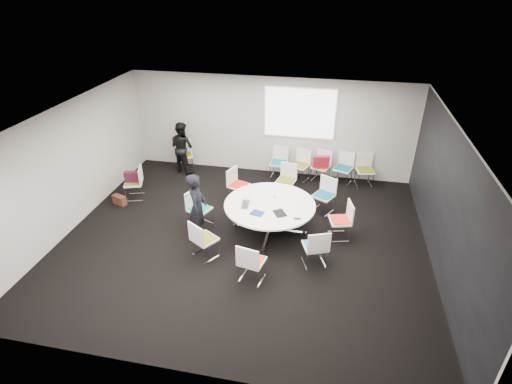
% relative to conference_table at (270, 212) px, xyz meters
% --- Properties ---
extents(room_shell, '(8.08, 7.08, 2.88)m').
position_rel_conference_table_xyz_m(room_shell, '(-0.42, -0.40, 0.88)').
color(room_shell, black).
rests_on(room_shell, ground).
extents(conference_table, '(2.04, 2.04, 0.73)m').
position_rel_conference_table_xyz_m(conference_table, '(0.00, 0.00, 0.00)').
color(conference_table, silver).
rests_on(conference_table, ground).
extents(projection_screen, '(1.90, 0.03, 1.35)m').
position_rel_conference_table_xyz_m(projection_screen, '(0.29, 3.06, 1.33)').
color(projection_screen, white).
rests_on(projection_screen, room_shell).
extents(chair_ring_a, '(0.55, 0.56, 0.88)m').
position_rel_conference_table_xyz_m(chair_ring_a, '(1.58, 0.08, -0.24)').
color(chair_ring_a, silver).
rests_on(chair_ring_a, ground).
extents(chair_ring_b, '(0.62, 0.61, 0.88)m').
position_rel_conference_table_xyz_m(chair_ring_b, '(1.16, 1.12, -0.24)').
color(chair_ring_b, silver).
rests_on(chair_ring_b, ground).
extents(chair_ring_c, '(0.55, 0.54, 0.88)m').
position_rel_conference_table_xyz_m(chair_ring_c, '(0.15, 1.71, -0.24)').
color(chair_ring_c, silver).
rests_on(chair_ring_c, ground).
extents(chair_ring_d, '(0.58, 0.59, 0.88)m').
position_rel_conference_table_xyz_m(chair_ring_d, '(-1.02, 1.22, -0.24)').
color(chair_ring_d, silver).
rests_on(chair_ring_d, ground).
extents(chair_ring_e, '(0.59, 0.59, 0.88)m').
position_rel_conference_table_xyz_m(chair_ring_e, '(-1.64, -0.08, -0.24)').
color(chair_ring_e, silver).
rests_on(chair_ring_e, ground).
extents(chair_ring_f, '(0.63, 0.63, 0.88)m').
position_rel_conference_table_xyz_m(chair_ring_f, '(-1.17, -1.19, -0.24)').
color(chair_ring_f, silver).
rests_on(chair_ring_f, ground).
extents(chair_ring_g, '(0.54, 0.53, 0.88)m').
position_rel_conference_table_xyz_m(chair_ring_g, '(-0.06, -1.70, -0.24)').
color(chair_ring_g, silver).
rests_on(chair_ring_g, ground).
extents(chair_ring_h, '(0.59, 0.58, 0.88)m').
position_rel_conference_table_xyz_m(chair_ring_h, '(1.10, -0.99, -0.24)').
color(chair_ring_h, silver).
rests_on(chair_ring_h, ground).
extents(chair_back_a, '(0.49, 0.48, 0.88)m').
position_rel_conference_table_xyz_m(chair_back_a, '(-0.21, 2.76, -0.24)').
color(chair_back_a, silver).
rests_on(chair_back_a, ground).
extents(chair_back_b, '(0.59, 0.59, 0.88)m').
position_rel_conference_table_xyz_m(chair_back_b, '(0.41, 2.72, -0.24)').
color(chair_back_b, silver).
rests_on(chair_back_b, ground).
extents(chair_back_c, '(0.59, 0.58, 0.88)m').
position_rel_conference_table_xyz_m(chair_back_c, '(0.99, 2.76, -0.24)').
color(chair_back_c, silver).
rests_on(chair_back_c, ground).
extents(chair_back_d, '(0.58, 0.58, 0.88)m').
position_rel_conference_table_xyz_m(chair_back_d, '(1.61, 2.75, -0.24)').
color(chair_back_d, silver).
rests_on(chair_back_d, ground).
extents(chair_back_e, '(0.54, 0.53, 0.88)m').
position_rel_conference_table_xyz_m(chair_back_e, '(2.20, 2.76, -0.24)').
color(chair_back_e, silver).
rests_on(chair_back_e, ground).
extents(chair_spare_left, '(0.57, 0.58, 0.88)m').
position_rel_conference_table_xyz_m(chair_spare_left, '(-3.72, 0.82, -0.24)').
color(chair_spare_left, silver).
rests_on(chair_spare_left, ground).
extents(chair_person_back, '(0.59, 0.59, 0.88)m').
position_rel_conference_table_xyz_m(chair_person_back, '(-3.05, 2.76, -0.24)').
color(chair_person_back, silver).
rests_on(chair_person_back, ground).
extents(person_main, '(0.47, 0.64, 1.61)m').
position_rel_conference_table_xyz_m(person_main, '(-1.48, -0.61, 0.29)').
color(person_main, black).
rests_on(person_main, ground).
extents(person_back, '(0.90, 0.81, 1.52)m').
position_rel_conference_table_xyz_m(person_back, '(-3.04, 2.60, 0.24)').
color(person_back, black).
rests_on(person_back, ground).
extents(laptop, '(0.27, 0.39, 0.03)m').
position_rel_conference_table_xyz_m(laptop, '(-0.47, -0.14, 0.23)').
color(laptop, '#333338').
rests_on(laptop, conference_table).
extents(laptop_lid, '(0.07, 0.30, 0.22)m').
position_rel_conference_table_xyz_m(laptop_lid, '(-0.54, 0.06, 0.34)').
color(laptop_lid, silver).
rests_on(laptop_lid, conference_table).
extents(notebook_black, '(0.34, 0.37, 0.02)m').
position_rel_conference_table_xyz_m(notebook_black, '(0.27, -0.36, 0.22)').
color(notebook_black, black).
rests_on(notebook_black, conference_table).
extents(tablet_folio, '(0.30, 0.26, 0.03)m').
position_rel_conference_table_xyz_m(tablet_folio, '(-0.20, -0.45, 0.22)').
color(tablet_folio, navy).
rests_on(tablet_folio, conference_table).
extents(papers_right, '(0.32, 0.24, 0.00)m').
position_rel_conference_table_xyz_m(papers_right, '(0.43, 0.14, 0.21)').
color(papers_right, white).
rests_on(papers_right, conference_table).
extents(papers_front, '(0.36, 0.31, 0.00)m').
position_rel_conference_table_xyz_m(papers_front, '(0.61, -0.13, 0.21)').
color(papers_front, white).
rests_on(papers_front, conference_table).
extents(cup, '(0.08, 0.08, 0.09)m').
position_rel_conference_table_xyz_m(cup, '(0.05, 0.29, 0.26)').
color(cup, white).
rests_on(cup, conference_table).
extents(phone, '(0.15, 0.10, 0.01)m').
position_rel_conference_table_xyz_m(phone, '(0.67, -0.48, 0.22)').
color(phone, black).
rests_on(phone, conference_table).
extents(maroon_bag, '(0.42, 0.21, 0.28)m').
position_rel_conference_table_xyz_m(maroon_bag, '(-3.73, 0.81, 0.10)').
color(maroon_bag, '#3F1123').
rests_on(maroon_bag, chair_spare_left).
extents(brown_bag, '(0.39, 0.27, 0.24)m').
position_rel_conference_table_xyz_m(brown_bag, '(-3.98, 0.43, -0.40)').
color(brown_bag, '#452216').
rests_on(brown_bag, ground).
extents(red_jacket, '(0.46, 0.24, 0.36)m').
position_rel_conference_table_xyz_m(red_jacket, '(0.99, 2.54, 0.18)').
color(red_jacket, '#AE1527').
rests_on(red_jacket, chair_back_c).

